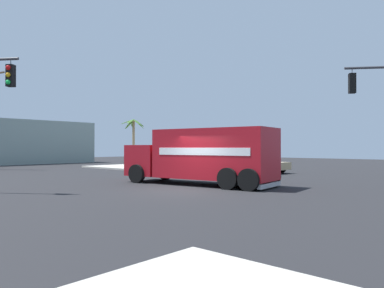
# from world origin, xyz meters

# --- Properties ---
(ground_plane) EXTENTS (100.00, 100.00, 0.00)m
(ground_plane) POSITION_xyz_m (0.00, 0.00, 0.00)
(ground_plane) COLOR black
(sidewalk_corner_far) EXTENTS (12.78, 12.78, 0.14)m
(sidewalk_corner_far) POSITION_xyz_m (13.40, 13.40, 0.07)
(sidewalk_corner_far) COLOR #B2ADA0
(sidewalk_corner_far) RESTS_ON ground
(delivery_truck) EXTENTS (3.77, 8.42, 2.85)m
(delivery_truck) POSITION_xyz_m (2.51, 0.88, 1.49)
(delivery_truck) COLOR #AD141E
(delivery_truck) RESTS_ON ground
(pickup_tan) EXTENTS (2.60, 5.35, 1.38)m
(pickup_tan) POSITION_xyz_m (12.27, 3.96, 0.73)
(pickup_tan) COLOR tan
(pickup_tan) RESTS_ON ground
(sedan_black) EXTENTS (2.33, 4.44, 1.31)m
(sedan_black) POSITION_xyz_m (8.10, 3.72, 0.63)
(sedan_black) COLOR black
(sedan_black) RESTS_ON ground
(vending_machine_red) EXTENTS (1.10, 1.15, 1.85)m
(vending_machine_red) POSITION_xyz_m (16.17, 11.71, 1.07)
(vending_machine_red) COLOR red
(vending_machine_red) RESTS_ON sidewalk_corner_far
(palm_tree_far) EXTENTS (2.58, 2.46, 4.73)m
(palm_tree_far) POSITION_xyz_m (12.47, 18.79, 3.42)
(palm_tree_far) COLOR #7A6647
(palm_tree_far) RESTS_ON sidewalk_corner_far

